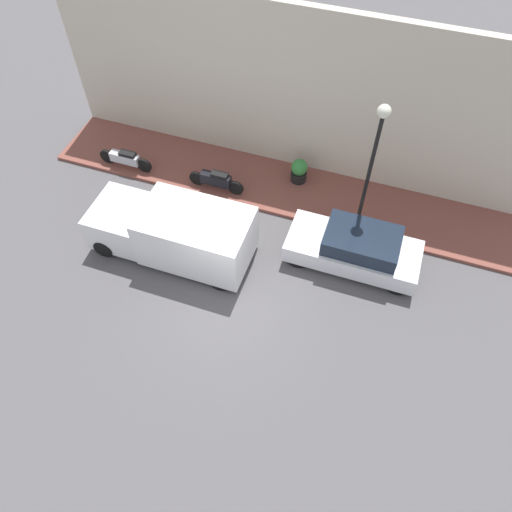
{
  "coord_description": "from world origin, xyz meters",
  "views": [
    {
      "loc": [
        -7.54,
        -3.51,
        12.76
      ],
      "look_at": [
        1.25,
        -0.46,
        0.6
      ],
      "focal_mm": 35.0,
      "sensor_mm": 36.0,
      "label": 1
    }
  ],
  "objects_px": {
    "scooter_silver": "(125,159)",
    "streetlamp": "(375,148)",
    "parked_car": "(355,248)",
    "potted_plant": "(299,171)",
    "delivery_van": "(173,231)",
    "motorcycle_black": "(216,180)"
  },
  "relations": [
    {
      "from": "streetlamp",
      "to": "parked_car",
      "type": "bearing_deg",
      "value": -172.8
    },
    {
      "from": "delivery_van",
      "to": "motorcycle_black",
      "type": "height_order",
      "value": "delivery_van"
    },
    {
      "from": "delivery_van",
      "to": "potted_plant",
      "type": "relative_size",
      "value": 5.7
    },
    {
      "from": "scooter_silver",
      "to": "streetlamp",
      "type": "bearing_deg",
      "value": -90.36
    },
    {
      "from": "delivery_van",
      "to": "potted_plant",
      "type": "distance_m",
      "value": 5.18
    },
    {
      "from": "parked_car",
      "to": "motorcycle_black",
      "type": "relative_size",
      "value": 2.03
    },
    {
      "from": "motorcycle_black",
      "to": "potted_plant",
      "type": "height_order",
      "value": "potted_plant"
    },
    {
      "from": "motorcycle_black",
      "to": "parked_car",
      "type": "bearing_deg",
      "value": -105.92
    },
    {
      "from": "parked_car",
      "to": "streetlamp",
      "type": "relative_size",
      "value": 0.86
    },
    {
      "from": "parked_car",
      "to": "scooter_silver",
      "type": "bearing_deg",
      "value": 80.5
    },
    {
      "from": "scooter_silver",
      "to": "potted_plant",
      "type": "xyz_separation_m",
      "value": [
        1.4,
        -6.16,
        0.05
      ]
    },
    {
      "from": "parked_car",
      "to": "motorcycle_black",
      "type": "xyz_separation_m",
      "value": [
        1.49,
        5.24,
        -0.11
      ]
    },
    {
      "from": "motorcycle_black",
      "to": "potted_plant",
      "type": "relative_size",
      "value": 2.25
    },
    {
      "from": "streetlamp",
      "to": "scooter_silver",
      "type": "bearing_deg",
      "value": 89.64
    },
    {
      "from": "streetlamp",
      "to": "potted_plant",
      "type": "distance_m",
      "value": 4.05
    },
    {
      "from": "delivery_van",
      "to": "scooter_silver",
      "type": "xyz_separation_m",
      "value": [
        2.92,
        3.33,
        -0.44
      ]
    },
    {
      "from": "scooter_silver",
      "to": "potted_plant",
      "type": "relative_size",
      "value": 2.3
    },
    {
      "from": "parked_car",
      "to": "streetlamp",
      "type": "height_order",
      "value": "streetlamp"
    },
    {
      "from": "motorcycle_black",
      "to": "potted_plant",
      "type": "bearing_deg",
      "value": -62.13
    },
    {
      "from": "motorcycle_black",
      "to": "streetlamp",
      "type": "xyz_separation_m",
      "value": [
        -0.08,
        -5.06,
        2.9
      ]
    },
    {
      "from": "motorcycle_black",
      "to": "scooter_silver",
      "type": "height_order",
      "value": "motorcycle_black"
    },
    {
      "from": "parked_car",
      "to": "delivery_van",
      "type": "distance_m",
      "value": 5.66
    }
  ]
}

